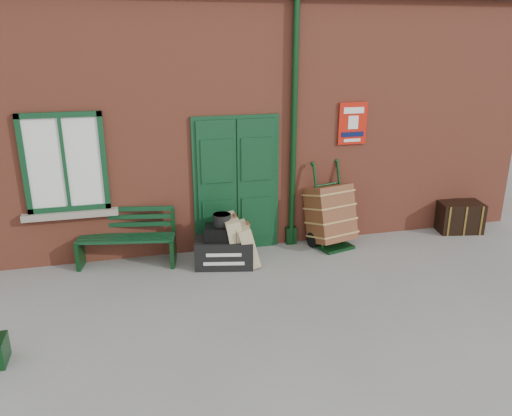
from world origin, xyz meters
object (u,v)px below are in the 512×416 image
object	(u,v)px
bench	(127,236)
houdini_trunk	(224,252)
porter_trolley	(330,215)
dark_trunk	(459,217)

from	to	relation	value
bench	houdini_trunk	world-z (taller)	bench
porter_trolley	dark_trunk	distance (m)	2.59
houdini_trunk	porter_trolley	bearing A→B (deg)	23.33
porter_trolley	dark_trunk	size ratio (longest dim) A/B	1.85
houdini_trunk	dark_trunk	size ratio (longest dim) A/B	1.16
houdini_trunk	porter_trolley	size ratio (longest dim) A/B	0.63
houdini_trunk	bench	bearing A→B (deg)	174.30
bench	porter_trolley	xyz separation A→B (m)	(3.38, -0.10, 0.09)
porter_trolley	bench	bearing A→B (deg)	164.04
porter_trolley	dark_trunk	world-z (taller)	porter_trolley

